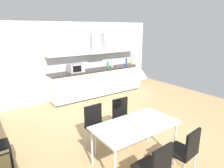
{
  "coord_description": "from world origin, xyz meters",
  "views": [
    {
      "loc": [
        -2.53,
        -3.19,
        2.33
      ],
      "look_at": [
        0.18,
        0.62,
        1.0
      ],
      "focal_mm": 32.0,
      "sensor_mm": 36.0,
      "label": 1
    }
  ],
  "objects_px": {
    "microwave": "(76,68)",
    "bottle_white": "(112,65)",
    "bottle_yellow": "(131,62)",
    "chair_near_left": "(156,166)",
    "bottle_blue": "(126,62)",
    "chair_far_left": "(96,123)",
    "bottle_green": "(108,65)",
    "chair_near_right": "(186,149)",
    "chair_far_right": "(123,114)",
    "pendant_lamp": "(137,71)",
    "dining_table": "(135,127)"
  },
  "relations": [
    {
      "from": "microwave",
      "to": "bottle_white",
      "type": "distance_m",
      "value": 1.46
    },
    {
      "from": "bottle_yellow",
      "to": "chair_near_left",
      "type": "relative_size",
      "value": 0.28
    },
    {
      "from": "microwave",
      "to": "chair_near_left",
      "type": "distance_m",
      "value": 4.44
    },
    {
      "from": "bottle_blue",
      "to": "chair_far_left",
      "type": "bearing_deg",
      "value": -137.75
    },
    {
      "from": "bottle_yellow",
      "to": "chair_far_left",
      "type": "height_order",
      "value": "bottle_yellow"
    },
    {
      "from": "microwave",
      "to": "bottle_green",
      "type": "xyz_separation_m",
      "value": [
        1.26,
        0.01,
        -0.04
      ]
    },
    {
      "from": "microwave",
      "to": "chair_near_right",
      "type": "relative_size",
      "value": 0.55
    },
    {
      "from": "microwave",
      "to": "chair_far_right",
      "type": "distance_m",
      "value": 2.82
    },
    {
      "from": "microwave",
      "to": "bottle_blue",
      "type": "height_order",
      "value": "bottle_blue"
    },
    {
      "from": "chair_near_right",
      "to": "bottle_white",
      "type": "bearing_deg",
      "value": 68.61
    },
    {
      "from": "bottle_white",
      "to": "chair_near_right",
      "type": "bearing_deg",
      "value": -111.39
    },
    {
      "from": "bottle_white",
      "to": "bottle_green",
      "type": "bearing_deg",
      "value": -171.66
    },
    {
      "from": "bottle_green",
      "to": "chair_near_right",
      "type": "bearing_deg",
      "value": -109.22
    },
    {
      "from": "bottle_white",
      "to": "chair_near_right",
      "type": "height_order",
      "value": "bottle_white"
    },
    {
      "from": "microwave",
      "to": "bottle_blue",
      "type": "distance_m",
      "value": 2.06
    },
    {
      "from": "bottle_white",
      "to": "chair_far_right",
      "type": "distance_m",
      "value": 3.31
    },
    {
      "from": "chair_near_left",
      "to": "microwave",
      "type": "bearing_deg",
      "value": 77.98
    },
    {
      "from": "bottle_blue",
      "to": "chair_far_right",
      "type": "relative_size",
      "value": 0.36
    },
    {
      "from": "bottle_green",
      "to": "bottle_yellow",
      "type": "distance_m",
      "value": 1.13
    },
    {
      "from": "chair_near_left",
      "to": "pendant_lamp",
      "type": "height_order",
      "value": "pendant_lamp"
    },
    {
      "from": "chair_near_right",
      "to": "bottle_blue",
      "type": "bearing_deg",
      "value": 61.59
    },
    {
      "from": "bottle_green",
      "to": "microwave",
      "type": "bearing_deg",
      "value": -179.59
    },
    {
      "from": "chair_far_left",
      "to": "microwave",
      "type": "bearing_deg",
      "value": 71.5
    },
    {
      "from": "dining_table",
      "to": "chair_far_right",
      "type": "bearing_deg",
      "value": 66.66
    },
    {
      "from": "bottle_green",
      "to": "bottle_yellow",
      "type": "height_order",
      "value": "bottle_yellow"
    },
    {
      "from": "bottle_green",
      "to": "dining_table",
      "type": "relative_size",
      "value": 0.15
    },
    {
      "from": "bottle_white",
      "to": "chair_far_right",
      "type": "relative_size",
      "value": 0.24
    },
    {
      "from": "bottle_blue",
      "to": "chair_near_right",
      "type": "relative_size",
      "value": 0.36
    },
    {
      "from": "bottle_blue",
      "to": "chair_far_right",
      "type": "bearing_deg",
      "value": -130.49
    },
    {
      "from": "dining_table",
      "to": "bottle_yellow",
      "type": "bearing_deg",
      "value": 50.16
    },
    {
      "from": "bottle_white",
      "to": "chair_far_left",
      "type": "xyz_separation_m",
      "value": [
        -2.38,
        -2.79,
        -0.49
      ]
    },
    {
      "from": "bottle_green",
      "to": "dining_table",
      "type": "height_order",
      "value": "bottle_green"
    },
    {
      "from": "bottle_white",
      "to": "chair_near_left",
      "type": "xyz_separation_m",
      "value": [
        -2.37,
        -4.34,
        -0.49
      ]
    },
    {
      "from": "microwave",
      "to": "dining_table",
      "type": "xyz_separation_m",
      "value": [
        -0.59,
        -3.53,
        -0.4
      ]
    },
    {
      "from": "pendant_lamp",
      "to": "chair_near_left",
      "type": "bearing_deg",
      "value": -112.95
    },
    {
      "from": "bottle_yellow",
      "to": "chair_near_right",
      "type": "relative_size",
      "value": 0.28
    },
    {
      "from": "chair_far_left",
      "to": "chair_far_right",
      "type": "xyz_separation_m",
      "value": [
        0.67,
        -0.0,
        0.0
      ]
    },
    {
      "from": "bottle_yellow",
      "to": "chair_near_left",
      "type": "height_order",
      "value": "bottle_yellow"
    },
    {
      "from": "dining_table",
      "to": "chair_near_left",
      "type": "distance_m",
      "value": 0.86
    },
    {
      "from": "bottle_blue",
      "to": "chair_near_left",
      "type": "xyz_separation_m",
      "value": [
        -2.97,
        -4.26,
        -0.54
      ]
    },
    {
      "from": "chair_far_left",
      "to": "chair_near_right",
      "type": "xyz_separation_m",
      "value": [
        0.67,
        -1.55,
        0.0
      ]
    },
    {
      "from": "chair_near_left",
      "to": "pendant_lamp",
      "type": "bearing_deg",
      "value": 67.05
    },
    {
      "from": "microwave",
      "to": "bottle_green",
      "type": "height_order",
      "value": "microwave"
    },
    {
      "from": "chair_far_right",
      "to": "dining_table",
      "type": "bearing_deg",
      "value": -113.34
    },
    {
      "from": "bottle_blue",
      "to": "chair_far_right",
      "type": "distance_m",
      "value": 3.6
    },
    {
      "from": "bottle_yellow",
      "to": "bottle_white",
      "type": "xyz_separation_m",
      "value": [
        -0.93,
        0.01,
        -0.02
      ]
    },
    {
      "from": "bottle_yellow",
      "to": "bottle_white",
      "type": "distance_m",
      "value": 0.93
    },
    {
      "from": "microwave",
      "to": "pendant_lamp",
      "type": "xyz_separation_m",
      "value": [
        -0.59,
        -3.53,
        0.59
      ]
    },
    {
      "from": "bottle_white",
      "to": "chair_far_right",
      "type": "height_order",
      "value": "bottle_white"
    },
    {
      "from": "dining_table",
      "to": "chair_near_left",
      "type": "height_order",
      "value": "chair_near_left"
    }
  ]
}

